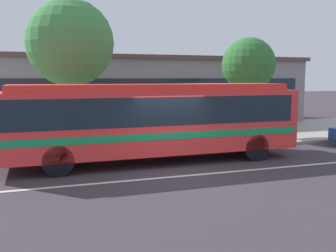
{
  "coord_description": "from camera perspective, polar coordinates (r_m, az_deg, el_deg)",
  "views": [
    {
      "loc": [
        -4.16,
        -11.87,
        3.12
      ],
      "look_at": [
        0.4,
        1.62,
        1.3
      ],
      "focal_mm": 40.85,
      "sensor_mm": 36.0,
      "label": 1
    }
  ],
  "objects": [
    {
      "name": "pedestrian_waiting_near_sign",
      "position": [
        19.06,
        10.17,
        1.05
      ],
      "size": [
        0.41,
        0.41,
        1.66
      ],
      "color": "#272C44",
      "rests_on": "sidewalk_slab"
    },
    {
      "name": "transit_bus",
      "position": [
        14.06,
        -2.2,
        1.37
      ],
      "size": [
        10.84,
        2.61,
        2.88
      ],
      "color": "red",
      "rests_on": "ground_plane"
    },
    {
      "name": "street_tree_near_stop",
      "position": [
        17.0,
        -14.38,
        11.84
      ],
      "size": [
        3.68,
        3.68,
        6.28
      ],
      "color": "brown",
      "rests_on": "sidewalk_slab"
    },
    {
      "name": "street_tree_mid_block",
      "position": [
        19.96,
        11.93,
        8.89
      ],
      "size": [
        2.69,
        2.69,
        5.0
      ],
      "color": "brown",
      "rests_on": "sidewalk_slab"
    },
    {
      "name": "bus_stop_sign",
      "position": [
        17.75,
        11.72,
        2.56
      ],
      "size": [
        0.08,
        0.44,
        2.47
      ],
      "color": "gray",
      "rests_on": "sidewalk_slab"
    },
    {
      "name": "station_building",
      "position": [
        25.64,
        -2.7,
        5.27
      ],
      "size": [
        20.32,
        6.6,
        4.43
      ],
      "color": "gray",
      "rests_on": "ground_plane"
    },
    {
      "name": "ground_plane",
      "position": [
        12.96,
        0.62,
        -6.65
      ],
      "size": [
        120.0,
        120.0,
        0.0
      ],
      "primitive_type": "plane",
      "color": "#3B3339"
    },
    {
      "name": "sidewalk_slab",
      "position": [
        19.46,
        -6.1,
        -1.8
      ],
      "size": [
        60.0,
        8.0,
        0.12
      ],
      "primitive_type": "cube",
      "color": "#9E988E",
      "rests_on": "ground_plane"
    },
    {
      "name": "lane_stripe_center",
      "position": [
        12.23,
        1.87,
        -7.48
      ],
      "size": [
        56.0,
        0.16,
        0.01
      ],
      "primitive_type": "cube",
      "color": "silver",
      "rests_on": "ground_plane"
    },
    {
      "name": "pedestrian_walking_along_curb",
      "position": [
        16.94,
        -7.43,
        0.44
      ],
      "size": [
        0.45,
        0.45,
        1.71
      ],
      "color": "#7E615A",
      "rests_on": "sidewalk_slab"
    }
  ]
}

